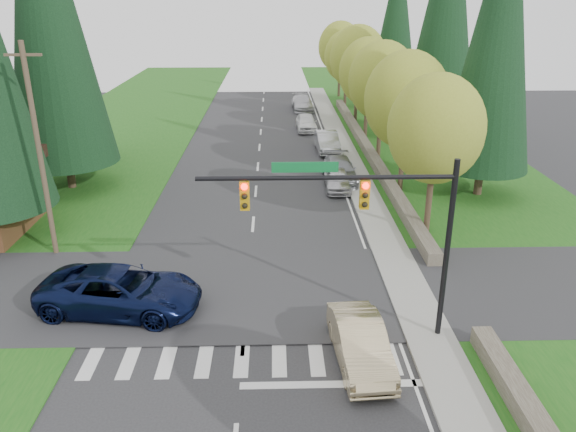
{
  "coord_description": "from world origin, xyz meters",
  "views": [
    {
      "loc": [
        1.18,
        -13.08,
        11.87
      ],
      "look_at": [
        1.77,
        9.64,
        2.8
      ],
      "focal_mm": 35.0,
      "sensor_mm": 36.0,
      "label": 1
    }
  ],
  "objects_px": {
    "sedan_champagne": "(360,343)",
    "parked_car_a": "(338,179)",
    "suv_navy": "(121,291)",
    "parked_car_e": "(303,103)",
    "parked_car_d": "(306,122)",
    "parked_car_c": "(327,142)",
    "parked_car_b": "(339,170)"
  },
  "relations": [
    {
      "from": "suv_navy",
      "to": "parked_car_d",
      "type": "bearing_deg",
      "value": -7.81
    },
    {
      "from": "suv_navy",
      "to": "parked_car_e",
      "type": "distance_m",
      "value": 42.09
    },
    {
      "from": "sedan_champagne",
      "to": "parked_car_e",
      "type": "bearing_deg",
      "value": 85.32
    },
    {
      "from": "suv_navy",
      "to": "parked_car_a",
      "type": "xyz_separation_m",
      "value": [
        10.21,
        14.62,
        -0.21
      ]
    },
    {
      "from": "suv_navy",
      "to": "parked_car_a",
      "type": "distance_m",
      "value": 17.84
    },
    {
      "from": "suv_navy",
      "to": "parked_car_b",
      "type": "relative_size",
      "value": 1.23
    },
    {
      "from": "parked_car_e",
      "to": "parked_car_c",
      "type": "bearing_deg",
      "value": -89.66
    },
    {
      "from": "suv_navy",
      "to": "parked_car_e",
      "type": "bearing_deg",
      "value": -4.29
    },
    {
      "from": "sedan_champagne",
      "to": "parked_car_a",
      "type": "distance_m",
      "value": 18.28
    },
    {
      "from": "parked_car_b",
      "to": "parked_car_c",
      "type": "distance_m",
      "value": 7.58
    },
    {
      "from": "sedan_champagne",
      "to": "parked_car_e",
      "type": "relative_size",
      "value": 0.87
    },
    {
      "from": "parked_car_b",
      "to": "parked_car_d",
      "type": "xyz_separation_m",
      "value": [
        -1.4,
        14.88,
        0.0
      ]
    },
    {
      "from": "parked_car_a",
      "to": "parked_car_c",
      "type": "bearing_deg",
      "value": 90.37
    },
    {
      "from": "suv_navy",
      "to": "parked_car_e",
      "type": "relative_size",
      "value": 1.21
    },
    {
      "from": "suv_navy",
      "to": "parked_car_e",
      "type": "xyz_separation_m",
      "value": [
        9.29,
        41.05,
        -0.12
      ]
    },
    {
      "from": "parked_car_a",
      "to": "parked_car_b",
      "type": "height_order",
      "value": "parked_car_b"
    },
    {
      "from": "parked_car_e",
      "to": "parked_car_a",
      "type": "bearing_deg",
      "value": -91.39
    },
    {
      "from": "sedan_champagne",
      "to": "parked_car_d",
      "type": "height_order",
      "value": "same"
    },
    {
      "from": "sedan_champagne",
      "to": "parked_car_a",
      "type": "xyz_separation_m",
      "value": [
        1.2,
        18.24,
        -0.08
      ]
    },
    {
      "from": "sedan_champagne",
      "to": "parked_car_b",
      "type": "relative_size",
      "value": 0.89
    },
    {
      "from": "parked_car_d",
      "to": "parked_car_e",
      "type": "height_order",
      "value": "parked_car_e"
    },
    {
      "from": "parked_car_a",
      "to": "parked_car_e",
      "type": "height_order",
      "value": "parked_car_e"
    },
    {
      "from": "parked_car_d",
      "to": "suv_navy",
      "type": "bearing_deg",
      "value": -107.8
    },
    {
      "from": "parked_car_b",
      "to": "parked_car_c",
      "type": "xyz_separation_m",
      "value": [
        -0.15,
        7.58,
        0.03
      ]
    },
    {
      "from": "parked_car_d",
      "to": "parked_car_c",
      "type": "bearing_deg",
      "value": -81.78
    },
    {
      "from": "parked_car_b",
      "to": "parked_car_e",
      "type": "xyz_separation_m",
      "value": [
        -1.26,
        24.6,
        0.02
      ]
    },
    {
      "from": "parked_car_b",
      "to": "parked_car_d",
      "type": "relative_size",
      "value": 1.17
    },
    {
      "from": "parked_car_d",
      "to": "parked_car_a",
      "type": "bearing_deg",
      "value": -87.86
    },
    {
      "from": "sedan_champagne",
      "to": "suv_navy",
      "type": "xyz_separation_m",
      "value": [
        -9.01,
        3.62,
        0.13
      ]
    },
    {
      "from": "parked_car_c",
      "to": "parked_car_d",
      "type": "height_order",
      "value": "parked_car_c"
    },
    {
      "from": "suv_navy",
      "to": "parked_car_d",
      "type": "relative_size",
      "value": 1.44
    },
    {
      "from": "parked_car_a",
      "to": "parked_car_b",
      "type": "bearing_deg",
      "value": 81.29
    }
  ]
}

